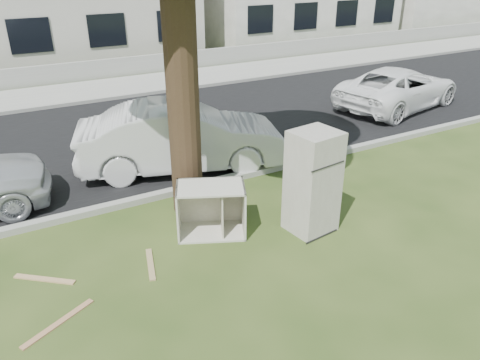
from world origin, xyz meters
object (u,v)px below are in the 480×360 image
fridge (313,182)px  car_center (182,137)px  car_right (399,88)px  cabinet (211,210)px

fridge → car_center: fridge is taller
car_right → cabinet: bearing=102.7°
cabinet → fridge: bearing=-0.4°
car_center → car_right: (7.43, 0.99, -0.11)m
car_center → car_right: 7.50m
cabinet → car_center: car_center is taller
cabinet → car_right: 8.84m
car_center → cabinet: bearing=-175.8°
cabinet → car_center: (0.62, 2.66, 0.28)m
fridge → car_right: fridge is taller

